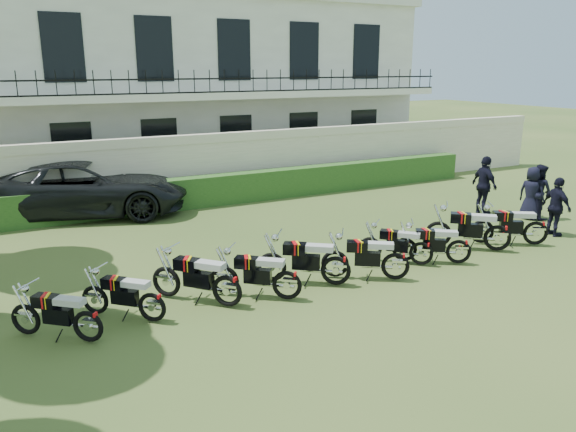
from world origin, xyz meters
name	(u,v)px	position (x,y,z in m)	size (l,w,h in m)	color
ground	(346,268)	(0.00, 0.00, 0.00)	(100.00, 100.00, 0.00)	#354E1F
perimeter_wall	(219,166)	(0.00, 8.00, 1.17)	(30.00, 0.35, 2.30)	#F1E4CA
hedge	(255,186)	(1.00, 7.20, 0.50)	(18.00, 0.60, 1.00)	#1A4117
building	(167,86)	(0.00, 13.96, 3.71)	(20.40, 9.60, 7.40)	white
motorcycle_0	(87,319)	(-5.85, -1.03, 0.44)	(1.38, 1.22, 0.96)	black
motorcycle_1	(152,300)	(-4.70, -0.76, 0.44)	(1.31, 1.28, 0.95)	black
motorcycle_2	(227,283)	(-3.25, -0.78, 0.50)	(1.38, 1.56, 1.09)	black
motorcycle_3	(287,278)	(-2.07, -1.02, 0.48)	(1.51, 1.28, 1.03)	black
motorcycle_4	(336,263)	(-0.81, -0.83, 0.51)	(1.67, 1.30, 1.10)	black
motorcycle_5	(396,260)	(0.51, -1.17, 0.48)	(1.62, 1.18, 1.05)	black
motorcycle_6	(422,248)	(1.63, -0.70, 0.44)	(1.26, 1.34, 0.96)	black
motorcycle_7	(459,246)	(2.47, -1.04, 0.46)	(1.53, 1.13, 0.99)	black
motorcycle_8	(498,232)	(4.00, -0.80, 0.53)	(1.63, 1.49, 1.15)	black
motorcycle_9	(536,227)	(5.27, -0.91, 0.50)	(1.70, 1.18, 1.08)	black
suv	(84,188)	(-4.53, 7.80, 0.87)	(2.87, 6.23, 1.73)	black
officer_2	(556,207)	(6.48, -0.53, 0.82)	(0.96, 0.40, 1.63)	black
officer_3	(532,193)	(7.37, 1.00, 0.81)	(0.79, 0.51, 1.61)	black
officer_4	(539,192)	(7.60, 0.94, 0.84)	(0.82, 0.64, 1.68)	black
officer_5	(484,185)	(6.56, 2.11, 0.92)	(1.07, 0.45, 1.83)	black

